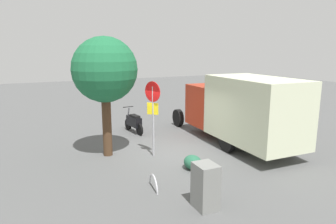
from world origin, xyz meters
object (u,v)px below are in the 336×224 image
at_px(stop_sign, 153,107).
at_px(utility_cabinet, 205,186).
at_px(box_truck_near, 240,108).
at_px(bike_rack_hoop, 154,188).
at_px(motorcycle, 134,122).
at_px(street_tree, 105,71).

height_order(stop_sign, utility_cabinet, stop_sign).
xyz_separation_m(box_truck_near, bike_rack_hoop, (-2.29, 4.89, -1.62)).
distance_m(motorcycle, utility_cabinet, 7.73).
height_order(motorcycle, utility_cabinet, motorcycle).
distance_m(stop_sign, bike_rack_hoop, 3.40).
distance_m(street_tree, utility_cabinet, 5.81).
xyz_separation_m(stop_sign, bike_rack_hoop, (-2.60, 1.09, -1.90)).
bearing_deg(motorcycle, utility_cabinet, 167.20).
distance_m(box_truck_near, stop_sign, 3.83).
xyz_separation_m(stop_sign, street_tree, (0.82, 1.55, 1.34)).
bearing_deg(bike_rack_hoop, stop_sign, -22.68).
relative_size(box_truck_near, street_tree, 1.65).
bearing_deg(stop_sign, motorcycle, -7.14).
bearing_deg(stop_sign, box_truck_near, -94.63).
xyz_separation_m(box_truck_near, street_tree, (1.13, 5.36, 1.62)).
bearing_deg(box_truck_near, motorcycle, 43.22).
bearing_deg(motorcycle, street_tree, 136.16).
bearing_deg(street_tree, motorcycle, -36.69).
relative_size(stop_sign, bike_rack_hoop, 3.36).
relative_size(stop_sign, street_tree, 0.64).
height_order(stop_sign, bike_rack_hoop, stop_sign).
bearing_deg(street_tree, utility_cabinet, -166.30).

